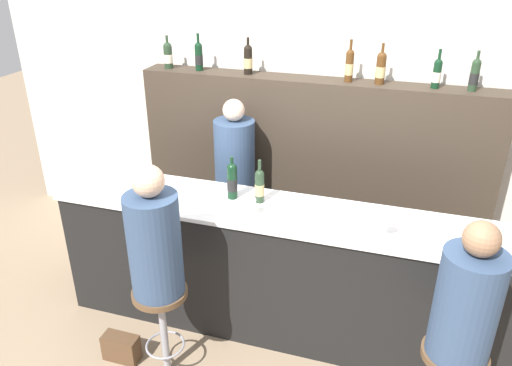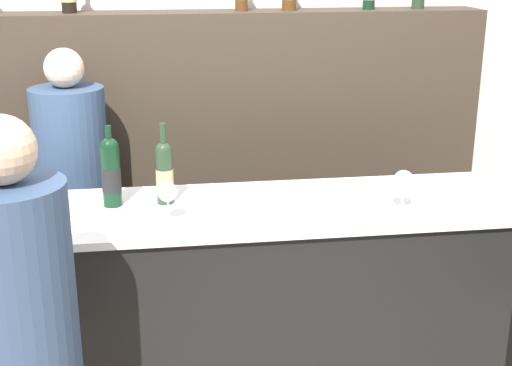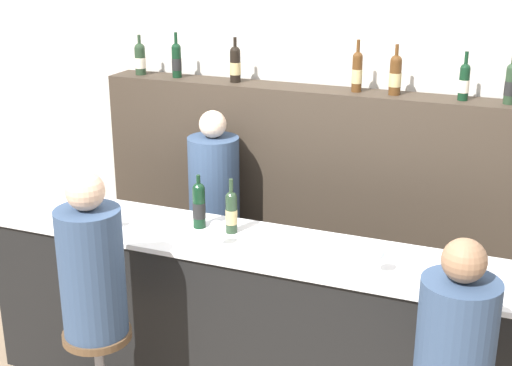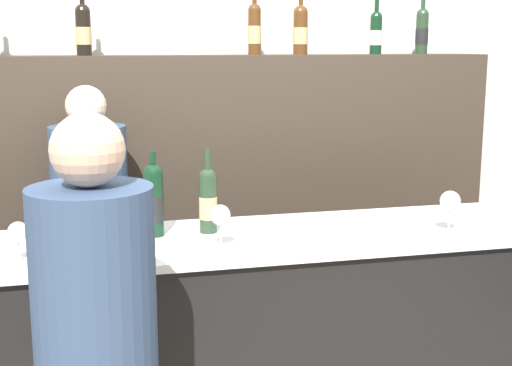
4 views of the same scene
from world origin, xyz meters
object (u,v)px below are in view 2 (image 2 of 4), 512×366
object	(u,v)px
wine_bottle_counter_1	(164,172)
guest_seated_left	(16,283)
wine_glass_2	(404,182)
wine_bottle_counter_0	(111,171)
wine_glass_1	(167,194)
bartender	(77,220)

from	to	relation	value
wine_bottle_counter_1	guest_seated_left	distance (m)	0.88
wine_glass_2	guest_seated_left	world-z (taller)	guest_seated_left
wine_bottle_counter_0	wine_glass_2	xyz separation A→B (m)	(1.11, -0.22, -0.02)
wine_bottle_counter_1	wine_glass_2	size ratio (longest dim) A/B	2.01
wine_glass_1	wine_bottle_counter_1	bearing A→B (deg)	91.54
wine_glass_1	bartender	size ratio (longest dim) A/B	0.10
wine_glass_1	guest_seated_left	distance (m)	0.71
wine_glass_1	wine_bottle_counter_0	bearing A→B (deg)	134.50
wine_glass_2	guest_seated_left	bearing A→B (deg)	-158.20
bartender	guest_seated_left	bearing A→B (deg)	-90.33
wine_bottle_counter_1	wine_glass_1	bearing A→B (deg)	-88.46
wine_bottle_counter_0	wine_bottle_counter_1	bearing A→B (deg)	0.00
guest_seated_left	bartender	bearing A→B (deg)	89.67
wine_bottle_counter_1	guest_seated_left	size ratio (longest dim) A/B	0.37
wine_bottle_counter_0	wine_glass_1	xyz separation A→B (m)	(0.21, -0.22, -0.03)
wine_bottle_counter_0	guest_seated_left	bearing A→B (deg)	-107.44
wine_bottle_counter_0	wine_bottle_counter_1	xyz separation A→B (m)	(0.21, 0.00, -0.01)
guest_seated_left	bartender	world-z (taller)	guest_seated_left
wine_bottle_counter_1	bartender	world-z (taller)	bartender
wine_glass_1	guest_seated_left	bearing A→B (deg)	-129.86
wine_bottle_counter_0	wine_glass_1	bearing A→B (deg)	-45.50
wine_glass_1	bartender	distance (m)	1.09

